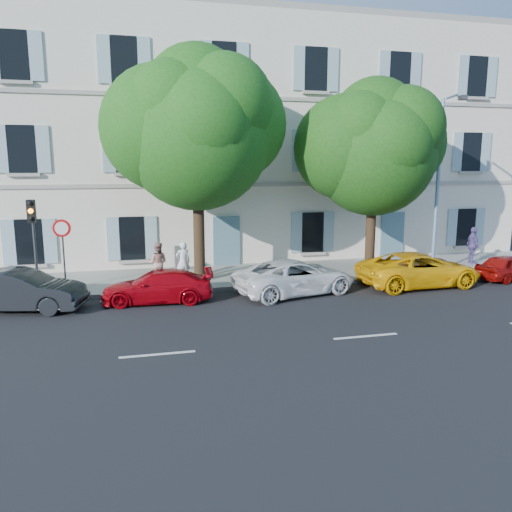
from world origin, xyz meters
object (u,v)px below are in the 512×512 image
object	(u,v)px
car_red_hatchback	(509,267)
tree_left	(197,137)
street_lamp	(440,176)
pedestrian_a	(183,262)
tree_right	(374,155)
car_white_coupe	(295,277)
pedestrian_c	(473,245)
road_sign	(63,241)
car_red_coupe	(157,286)
traffic_light	(33,227)
car_yellow_supercar	(419,269)
car_dark_sedan	(20,291)
pedestrian_b	(158,263)

from	to	relation	value
car_red_hatchback	tree_left	xyz separation A→B (m)	(-13.20, 2.30, 5.48)
street_lamp	pedestrian_a	world-z (taller)	street_lamp
tree_right	car_white_coupe	bearing A→B (deg)	-153.07
tree_left	pedestrian_c	size ratio (longest dim) A/B	5.03
tree_right	road_sign	xyz separation A→B (m)	(-12.74, -0.67, -3.18)
car_red_coupe	road_sign	world-z (taller)	road_sign
traffic_light	pedestrian_a	size ratio (longest dim) A/B	2.14
tree_left	pedestrian_c	xyz separation A→B (m)	(13.45, 0.50, -4.98)
car_yellow_supercar	traffic_light	bearing A→B (deg)	81.47
road_sign	pedestrian_a	xyz separation A→B (m)	(4.50, 1.06, -1.21)
car_red_hatchback	car_yellow_supercar	bearing A→B (deg)	77.22
car_dark_sedan	car_white_coupe	size ratio (longest dim) A/B	0.89
car_yellow_supercar	tree_right	distance (m)	5.27
pedestrian_b	traffic_light	bearing A→B (deg)	25.25
traffic_light	pedestrian_b	world-z (taller)	traffic_light
car_red_coupe	car_red_hatchback	world-z (taller)	car_red_coupe
car_yellow_supercar	street_lamp	world-z (taller)	street_lamp
car_yellow_supercar	street_lamp	size ratio (longest dim) A/B	0.66
car_red_coupe	pedestrian_a	distance (m)	2.74
tree_right	pedestrian_a	bearing A→B (deg)	177.32
car_red_coupe	pedestrian_b	size ratio (longest dim) A/B	2.37
tree_left	road_sign	bearing A→B (deg)	-169.60
car_dark_sedan	car_red_hatchback	bearing A→B (deg)	-76.20
car_white_coupe	car_dark_sedan	bearing A→B (deg)	76.28
tree_right	road_sign	world-z (taller)	tree_right
car_red_coupe	tree_right	size ratio (longest dim) A/B	0.49
road_sign	pedestrian_b	world-z (taller)	road_sign
tree_left	pedestrian_b	distance (m)	5.33
car_white_coupe	traffic_light	bearing A→B (deg)	67.30
car_dark_sedan	tree_right	xyz separation A→B (m)	(14.03, 2.07, 4.66)
car_white_coupe	road_sign	size ratio (longest dim) A/B	1.70
car_yellow_supercar	tree_left	xyz separation A→B (m)	(-8.74, 2.42, 5.34)
car_yellow_supercar	car_red_coupe	bearing A→B (deg)	87.09
car_red_coupe	tree_left	xyz separation A→B (m)	(1.85, 2.34, 5.46)
car_red_hatchback	road_sign	xyz separation A→B (m)	(-18.38, 1.35, 1.63)
tree_right	pedestrian_c	distance (m)	7.33
car_yellow_supercar	car_white_coupe	bearing A→B (deg)	87.24
pedestrian_a	tree_left	bearing A→B (deg)	164.47
tree_left	pedestrian_b	bearing A→B (deg)	179.96
street_lamp	pedestrian_c	size ratio (longest dim) A/B	4.18
car_red_hatchback	pedestrian_c	bearing A→B (deg)	-19.33
car_dark_sedan	tree_left	xyz separation A→B (m)	(6.47, 2.35, 5.33)
car_yellow_supercar	traffic_light	distance (m)	15.14
street_lamp	car_red_hatchback	bearing A→B (deg)	-22.60
traffic_light	car_white_coupe	bearing A→B (deg)	-9.22
tree_left	car_white_coupe	bearing A→B (deg)	-35.09
car_dark_sedan	tree_right	distance (m)	14.93
car_red_hatchback	pedestrian_b	size ratio (longest dim) A/B	1.93
street_lamp	pedestrian_c	world-z (taller)	street_lamp
tree_left	car_red_hatchback	bearing A→B (deg)	-9.88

